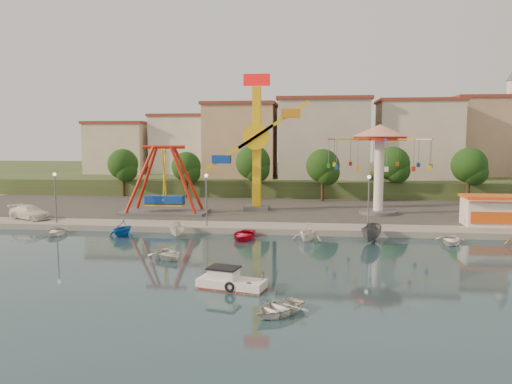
# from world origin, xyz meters

# --- Properties ---
(ground) EXTENTS (200.00, 200.00, 0.00)m
(ground) POSITION_xyz_m (0.00, 0.00, 0.00)
(ground) COLOR #15303C
(ground) RESTS_ON ground
(quay_deck) EXTENTS (200.00, 100.00, 0.60)m
(quay_deck) POSITION_xyz_m (0.00, 62.00, 0.30)
(quay_deck) COLOR #9E998E
(quay_deck) RESTS_ON ground
(asphalt_pad) EXTENTS (90.00, 28.00, 0.01)m
(asphalt_pad) POSITION_xyz_m (0.00, 30.00, 0.60)
(asphalt_pad) COLOR #4C4944
(asphalt_pad) RESTS_ON quay_deck
(hill_terrace) EXTENTS (200.00, 60.00, 3.00)m
(hill_terrace) POSITION_xyz_m (0.00, 67.00, 1.50)
(hill_terrace) COLOR #384C26
(hill_terrace) RESTS_ON ground
(pirate_ship_ride) EXTENTS (10.00, 5.00, 8.00)m
(pirate_ship_ride) POSITION_xyz_m (-14.66, 20.77, 4.39)
(pirate_ship_ride) COLOR #59595E
(pirate_ship_ride) RESTS_ON quay_deck
(kamikaze_tower) EXTENTS (8.57, 3.10, 16.50)m
(kamikaze_tower) POSITION_xyz_m (-3.79, 24.61, 8.37)
(kamikaze_tower) COLOR #59595E
(kamikaze_tower) RESTS_ON quay_deck
(wave_swinger) EXTENTS (11.60, 11.60, 10.40)m
(wave_swinger) POSITION_xyz_m (10.23, 23.15, 8.20)
(wave_swinger) COLOR #59595E
(wave_swinger) RESTS_ON quay_deck
(booth_left) EXTENTS (5.40, 3.78, 3.08)m
(booth_left) POSITION_xyz_m (20.44, 16.49, 2.16)
(booth_left) COLOR white
(booth_left) RESTS_ON quay_deck
(lamp_post_0) EXTENTS (0.14, 0.14, 5.00)m
(lamp_post_0) POSITION_xyz_m (-24.00, 13.00, 3.10)
(lamp_post_0) COLOR #59595E
(lamp_post_0) RESTS_ON quay_deck
(lamp_post_1) EXTENTS (0.14, 0.14, 5.00)m
(lamp_post_1) POSITION_xyz_m (-8.00, 13.00, 3.10)
(lamp_post_1) COLOR #59595E
(lamp_post_1) RESTS_ON quay_deck
(lamp_post_2) EXTENTS (0.14, 0.14, 5.00)m
(lamp_post_2) POSITION_xyz_m (8.00, 13.00, 3.10)
(lamp_post_2) COLOR #59595E
(lamp_post_2) RESTS_ON quay_deck
(tree_0) EXTENTS (4.60, 4.60, 7.19)m
(tree_0) POSITION_xyz_m (-26.00, 36.98, 5.47)
(tree_0) COLOR #382314
(tree_0) RESTS_ON quay_deck
(tree_1) EXTENTS (4.35, 4.35, 6.80)m
(tree_1) POSITION_xyz_m (-16.00, 36.24, 5.20)
(tree_1) COLOR #382314
(tree_1) RESTS_ON quay_deck
(tree_2) EXTENTS (5.02, 5.02, 7.85)m
(tree_2) POSITION_xyz_m (-6.00, 35.81, 5.92)
(tree_2) COLOR #382314
(tree_2) RESTS_ON quay_deck
(tree_3) EXTENTS (4.68, 4.68, 7.32)m
(tree_3) POSITION_xyz_m (4.00, 34.36, 5.55)
(tree_3) COLOR #382314
(tree_3) RESTS_ON quay_deck
(tree_4) EXTENTS (4.86, 4.86, 7.60)m
(tree_4) POSITION_xyz_m (14.00, 37.35, 5.75)
(tree_4) COLOR #382314
(tree_4) RESTS_ON quay_deck
(tree_5) EXTENTS (4.83, 4.83, 7.54)m
(tree_5) POSITION_xyz_m (24.00, 35.54, 5.71)
(tree_5) COLOR #382314
(tree_5) RESTS_ON quay_deck
(building_0) EXTENTS (9.26, 9.53, 11.87)m
(building_0) POSITION_xyz_m (-33.37, 46.06, 8.93)
(building_0) COLOR beige
(building_0) RESTS_ON hill_terrace
(building_1) EXTENTS (12.33, 9.01, 8.63)m
(building_1) POSITION_xyz_m (-21.33, 51.38, 7.32)
(building_1) COLOR silver
(building_1) RESTS_ON hill_terrace
(building_2) EXTENTS (11.95, 9.28, 11.23)m
(building_2) POSITION_xyz_m (-8.19, 51.96, 8.62)
(building_2) COLOR tan
(building_2) RESTS_ON hill_terrace
(building_3) EXTENTS (12.59, 10.50, 9.20)m
(building_3) POSITION_xyz_m (5.60, 48.80, 7.60)
(building_3) COLOR beige
(building_3) RESTS_ON hill_terrace
(building_4) EXTENTS (10.75, 9.23, 9.24)m
(building_4) POSITION_xyz_m (19.07, 52.20, 7.62)
(building_4) COLOR beige
(building_4) RESTS_ON hill_terrace
(building_5) EXTENTS (12.77, 10.96, 11.21)m
(building_5) POSITION_xyz_m (32.37, 50.33, 8.61)
(building_5) COLOR tan
(building_5) RESTS_ON hill_terrace
(minaret) EXTENTS (2.80, 2.80, 18.00)m
(minaret) POSITION_xyz_m (36.00, 54.00, 12.55)
(minaret) COLOR silver
(minaret) RESTS_ON hill_terrace
(cabin_motorboat) EXTENTS (4.53, 2.58, 1.50)m
(cabin_motorboat) POSITION_xyz_m (-2.54, -5.66, 0.40)
(cabin_motorboat) COLOR white
(cabin_motorboat) RESTS_ON ground
(rowboat_a) EXTENTS (4.16, 4.36, 0.73)m
(rowboat_a) POSITION_xyz_m (-8.70, 1.61, 0.37)
(rowboat_a) COLOR silver
(rowboat_a) RESTS_ON ground
(rowboat_b) EXTENTS (4.03, 4.20, 0.71)m
(rowboat_b) POSITION_xyz_m (0.79, -9.82, 0.35)
(rowboat_b) COLOR silver
(rowboat_b) RESTS_ON ground
(van) EXTENTS (5.58, 3.96, 1.50)m
(van) POSITION_xyz_m (-28.17, 15.05, 1.35)
(van) COLOR white
(van) RESTS_ON quay_deck
(moored_boat_0) EXTENTS (3.07, 3.88, 0.72)m
(moored_boat_0) POSITION_xyz_m (-22.37, 9.80, 0.36)
(moored_boat_0) COLOR silver
(moored_boat_0) RESTS_ON ground
(moored_boat_1) EXTENTS (3.21, 3.53, 1.59)m
(moored_boat_1) POSITION_xyz_m (-15.62, 9.80, 0.80)
(moored_boat_1) COLOR blue
(moored_boat_1) RESTS_ON ground
(moored_boat_2) EXTENTS (2.08, 3.89, 1.43)m
(moored_boat_2) POSITION_xyz_m (-10.17, 9.80, 0.71)
(moored_boat_2) COLOR silver
(moored_boat_2) RESTS_ON ground
(moored_boat_3) EXTENTS (3.47, 4.46, 0.85)m
(moored_boat_3) POSITION_xyz_m (-3.79, 9.80, 0.42)
(moored_boat_3) COLOR red
(moored_boat_3) RESTS_ON ground
(moored_boat_4) EXTENTS (3.56, 3.86, 1.69)m
(moored_boat_4) POSITION_xyz_m (2.19, 9.80, 0.85)
(moored_boat_4) COLOR white
(moored_boat_4) RESTS_ON ground
(moored_boat_5) EXTENTS (2.80, 4.50, 1.63)m
(moored_boat_5) POSITION_xyz_m (7.99, 9.80, 0.81)
(moored_boat_5) COLOR #5B5B60
(moored_boat_5) RESTS_ON ground
(moored_boat_6) EXTENTS (3.25, 4.03, 0.74)m
(moored_boat_6) POSITION_xyz_m (14.95, 9.80, 0.37)
(moored_boat_6) COLOR white
(moored_boat_6) RESTS_ON ground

